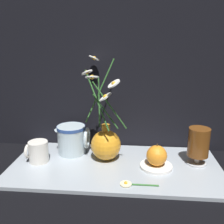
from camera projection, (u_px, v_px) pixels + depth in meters
ground_plane at (115, 168)px, 0.89m from camera, size 6.00×6.00×0.00m
shelf at (115, 166)px, 0.89m from camera, size 0.74×0.35×0.01m
backdrop_wall at (120, 9)px, 0.92m from camera, size 1.24×0.02×1.10m
vase_with_flowers at (106, 142)px, 0.91m from camera, size 0.16×0.26×0.37m
yellow_mug at (38, 151)px, 0.91m from camera, size 0.08×0.07×0.08m
ceramic_pitcher at (72, 138)px, 0.96m from camera, size 0.13×0.11×0.12m
tea_glass at (198, 143)px, 0.87m from camera, size 0.07×0.07×0.13m
saucer_plate at (156, 166)px, 0.87m from camera, size 0.11×0.11×0.01m
orange_fruit at (157, 156)px, 0.85m from camera, size 0.07×0.07×0.08m
loose_daisy at (130, 184)px, 0.76m from camera, size 0.12×0.04×0.01m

